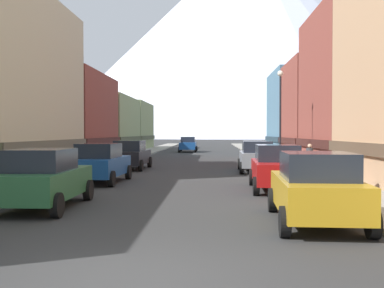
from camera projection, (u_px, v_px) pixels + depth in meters
ground_plane at (131, 279)px, 7.24m from camera, size 400.00×400.00×0.00m
sidewalk_left at (129, 157)px, 42.47m from camera, size 2.50×100.00×0.15m
sidewalk_right at (268, 157)px, 41.93m from camera, size 2.50×100.00×0.15m
storefront_left_2 at (47, 119)px, 38.29m from camera, size 9.77×11.42×7.03m
storefront_left_3 at (86, 126)px, 50.99m from camera, size 10.12×12.80×6.12m
storefront_left_4 at (115, 127)px, 64.10m from camera, size 9.34×12.75×6.32m
storefront_right_2 at (366, 93)px, 29.27m from camera, size 6.87×9.59×9.81m
storefront_right_3 at (328, 112)px, 38.83m from camera, size 6.86×8.59×8.15m
storefront_right_4 at (318, 115)px, 48.80m from camera, size 9.73×10.49×8.59m
car_left_0 at (43, 178)px, 14.03m from camera, size 2.11×4.42×1.78m
car_left_1 at (100, 163)px, 21.19m from camera, size 2.19×4.46×1.78m
car_left_2 at (131, 155)px, 29.06m from camera, size 2.16×4.44×1.78m
car_right_0 at (316, 188)px, 11.61m from camera, size 2.24×4.48×1.78m
car_right_1 at (277, 167)px, 18.51m from camera, size 2.21×4.47×1.78m
car_right_2 at (257, 156)px, 27.10m from camera, size 2.17×4.45×1.78m
car_driving_0 at (188, 144)px, 55.15m from camera, size 2.06×4.40×1.78m
trash_bin_right at (351, 176)px, 17.38m from camera, size 0.59×0.59×0.98m
potted_plant_0 at (50, 162)px, 23.89m from camera, size 0.68×0.68×1.05m
pedestrian_0 at (310, 160)px, 24.21m from camera, size 0.36×0.36×1.54m
streetlamp_right at (280, 104)px, 28.42m from camera, size 0.36×0.36×5.86m
mountain_backdrop at (250, 36)px, 264.60m from camera, size 227.80×227.80×113.35m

